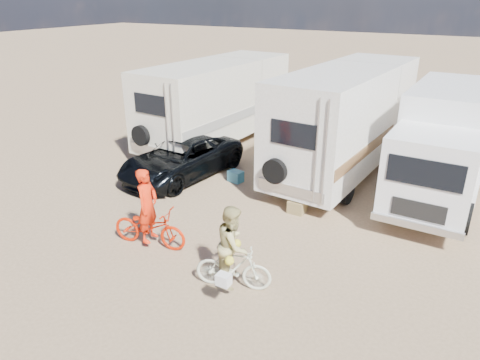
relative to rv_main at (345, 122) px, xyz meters
The scene contains 12 objects.
ground 7.25m from the rv_main, 93.82° to the right, with size 140.00×140.00×0.00m, color #9F805F.
rv_main is the anchor object (origin of this frame).
rv_left 5.83m from the rv_main, behind, with size 2.64×7.78×3.47m, color beige, non-canonical shape.
box_truck 3.38m from the rv_main, 11.52° to the right, with size 2.40×6.78×3.43m, color white, non-canonical shape.
dark_suv 5.91m from the rv_main, 146.50° to the right, with size 2.24×4.86×1.35m, color black.
bike_man 8.03m from the rv_main, 109.99° to the right, with size 0.71×2.03×1.07m, color red.
bike_woman 8.03m from the rv_main, 89.49° to the right, with size 0.48×1.71×1.03m, color beige.
rider_man 7.97m from the rv_main, 109.99° to the right, with size 0.71×0.47×1.95m, color red.
rider_woman 7.97m from the rv_main, 89.49° to the right, with size 0.89×0.69×1.82m, color tan.
bike_parked 4.23m from the rv_main, 35.38° to the right, with size 0.55×1.59×0.83m, color #232624.
cooler 4.31m from the rv_main, 136.81° to the right, with size 0.49×0.36×0.39m, color #2C6A84.
crate 4.16m from the rv_main, 91.90° to the right, with size 0.48×0.48×0.38m, color olive.
Camera 1 is at (4.67, -7.89, 6.05)m, focal length 32.87 mm.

